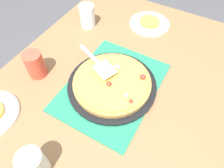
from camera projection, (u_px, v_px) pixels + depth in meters
name	position (u px, v px, depth m)	size (l,w,h in m)	color
ground_plane	(112.00, 148.00, 1.49)	(8.00, 8.00, 0.00)	#4C4C51
dining_table	(112.00, 100.00, 0.98)	(1.40, 1.00, 0.75)	olive
placemat	(112.00, 86.00, 0.89)	(0.48, 0.36, 0.01)	#237F5B
pizza_pan	(112.00, 85.00, 0.88)	(0.38, 0.38, 0.01)	black
pizza	(112.00, 82.00, 0.86)	(0.33, 0.33, 0.05)	#B78442
plate_near_left	(149.00, 24.00, 1.15)	(0.22, 0.22, 0.01)	white
served_slice_left	(150.00, 22.00, 1.14)	(0.11, 0.11, 0.02)	gold
cup_near	(35.00, 64.00, 0.89)	(0.08, 0.08, 0.12)	#E04C38
cup_far	(87.00, 16.00, 1.10)	(0.08, 0.08, 0.12)	white
cup_corner	(34.00, 164.00, 0.64)	(0.08, 0.08, 0.12)	white
pizza_server	(98.00, 63.00, 0.88)	(0.13, 0.23, 0.01)	silver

